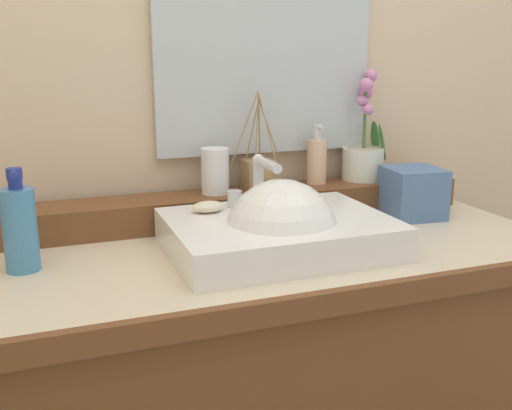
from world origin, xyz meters
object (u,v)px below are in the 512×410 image
tumbler_cup (215,171)px  tissue_box (413,193)px  soap_bar (208,207)px  reed_diffuser (258,173)px  potted_plant (364,152)px  soap_dispenser (317,160)px  lotion_bottle (20,228)px  sink_basin (280,235)px

tumbler_cup → tissue_box: bearing=-14.9°
soap_bar → reed_diffuser: size_ratio=0.29×
potted_plant → reed_diffuser: potted_plant is taller
reed_diffuser → soap_bar: bearing=-137.4°
soap_bar → soap_dispenser: size_ratio=0.47×
soap_dispenser → tissue_box: size_ratio=1.15×
lotion_bottle → tumbler_cup: bearing=23.4°
tumbler_cup → sink_basin: bearing=-76.6°
soap_bar → potted_plant: bearing=19.9°
lotion_bottle → reed_diffuser: bearing=19.7°
sink_basin → reed_diffuser: reed_diffuser is taller
soap_bar → tissue_box: (0.53, 0.03, -0.02)m
sink_basin → potted_plant: size_ratio=1.58×
sink_basin → reed_diffuser: 0.28m
tumbler_cup → tissue_box: size_ratio=0.83×
lotion_bottle → potted_plant: bearing=13.7°
soap_bar → reed_diffuser: reed_diffuser is taller
reed_diffuser → tissue_box: size_ratio=1.83×
sink_basin → soap_bar: size_ratio=6.36×
tumbler_cup → soap_bar: bearing=-112.2°
reed_diffuser → tissue_box: (0.36, -0.13, -0.05)m
sink_basin → tumbler_cup: bearing=103.4°
soap_bar → sink_basin: bearing=-39.4°
tissue_box → tumbler_cup: bearing=165.1°
sink_basin → lotion_bottle: 0.50m
soap_bar → reed_diffuser: (0.17, 0.16, 0.03)m
reed_diffuser → tissue_box: bearing=-20.2°
sink_basin → soap_dispenser: 0.36m
potted_plant → sink_basin: bearing=-142.2°
soap_bar → tissue_box: 0.53m
sink_basin → tissue_box: (0.41, 0.13, 0.03)m
sink_basin → lotion_bottle: (-0.49, 0.07, 0.05)m
soap_bar → tumbler_cup: (0.06, 0.15, 0.04)m
reed_diffuser → sink_basin: bearing=-101.0°
reed_diffuser → tissue_box: reed_diffuser is taller
soap_bar → lotion_bottle: 0.37m
soap_bar → lotion_bottle: (-0.37, -0.03, 0.00)m
potted_plant → reed_diffuser: bearing=-177.8°
sink_basin → potted_plant: bearing=37.8°
tissue_box → soap_dispenser: bearing=143.5°
soap_dispenser → tissue_box: bearing=-36.5°
tumbler_cup → potted_plant: bearing=2.6°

